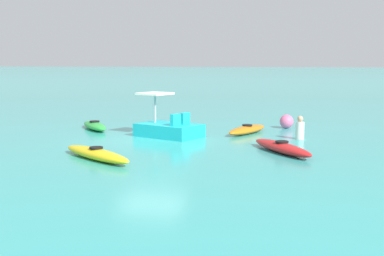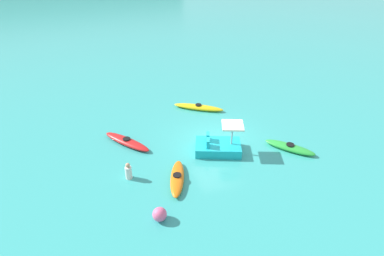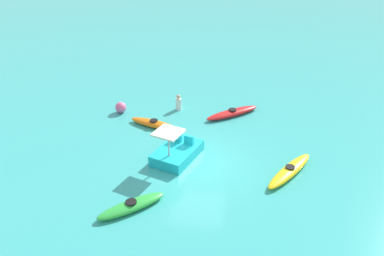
{
  "view_description": "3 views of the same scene",
  "coord_description": "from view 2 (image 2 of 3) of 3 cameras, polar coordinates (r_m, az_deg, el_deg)",
  "views": [
    {
      "loc": [
        -6.33,
        17.14,
        2.84
      ],
      "look_at": [
        -1.24,
        -1.17,
        0.34
      ],
      "focal_mm": 46.66,
      "sensor_mm": 36.0,
      "label": 1
    },
    {
      "loc": [
        -6.39,
        -14.19,
        10.17
      ],
      "look_at": [
        -1.1,
        1.21,
        0.37
      ],
      "focal_mm": 30.59,
      "sensor_mm": 36.0,
      "label": 2
    },
    {
      "loc": [
        15.16,
        1.62,
        10.09
      ],
      "look_at": [
        -2.33,
        -0.54,
        0.49
      ],
      "focal_mm": 38.9,
      "sensor_mm": 36.0,
      "label": 3
    }
  ],
  "objects": [
    {
      "name": "kayak_yellow",
      "position": [
        21.76,
        1.13,
        3.65
      ],
      "size": [
        3.14,
        2.35,
        0.37
      ],
      "color": "yellow",
      "rests_on": "ground_plane"
    },
    {
      "name": "kayak_orange",
      "position": [
        15.66,
        -2.59,
        -8.71
      ],
      "size": [
        1.5,
        2.74,
        0.37
      ],
      "color": "orange",
      "rests_on": "ground_plane"
    },
    {
      "name": "buoy_pink",
      "position": [
        13.82,
        -5.67,
        -14.74
      ],
      "size": [
        0.6,
        0.6,
        0.6
      ],
      "primitive_type": "sphere",
      "color": "pink",
      "rests_on": "ground_plane"
    },
    {
      "name": "kayak_green",
      "position": [
        18.47,
        16.68,
        -3.25
      ],
      "size": [
        2.28,
        2.51,
        0.37
      ],
      "color": "green",
      "rests_on": "ground_plane"
    },
    {
      "name": "ground_plane",
      "position": [
        18.59,
        4.43,
        -2.22
      ],
      "size": [
        600.0,
        600.0,
        0.0
      ],
      "primitive_type": "plane",
      "color": "#38ADA8"
    },
    {
      "name": "person_near_shore",
      "position": [
        15.95,
        -11.02,
        -7.48
      ],
      "size": [
        0.4,
        0.4,
        0.88
      ],
      "color": "silver",
      "rests_on": "ground_plane"
    },
    {
      "name": "kayak_red",
      "position": [
        18.53,
        -11.29,
        -2.33
      ],
      "size": [
        2.44,
        2.97,
        0.37
      ],
      "color": "red",
      "rests_on": "ground_plane"
    },
    {
      "name": "pedal_boat_cyan",
      "position": [
        17.55,
        4.63,
        -3.15
      ],
      "size": [
        2.78,
        2.26,
        1.68
      ],
      "color": "#19B7C6",
      "rests_on": "ground_plane"
    }
  ]
}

